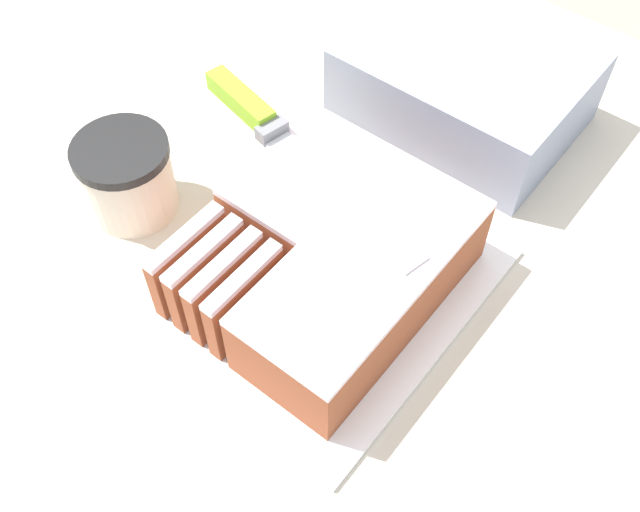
# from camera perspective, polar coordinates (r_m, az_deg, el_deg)

# --- Properties ---
(countertop) EXTENTS (1.40, 1.10, 0.91)m
(countertop) POSITION_cam_1_polar(r_m,az_deg,el_deg) (1.19, -1.81, -12.33)
(countertop) COLOR beige
(countertop) RESTS_ON ground_plane
(cake_board) EXTENTS (0.29, 0.32, 0.01)m
(cake_board) POSITION_cam_1_polar(r_m,az_deg,el_deg) (0.76, 0.00, -2.00)
(cake_board) COLOR white
(cake_board) RESTS_ON countertop
(cake) EXTENTS (0.22, 0.26, 0.08)m
(cake) POSITION_cam_1_polar(r_m,az_deg,el_deg) (0.72, 0.77, 0.14)
(cake) COLOR #994C2D
(cake) RESTS_ON cake_board
(knife) EXTENTS (0.31, 0.09, 0.02)m
(knife) POSITION_cam_1_polar(r_m,az_deg,el_deg) (0.77, -3.95, 9.81)
(knife) COLOR silver
(knife) RESTS_ON cake
(coffee_cup) EXTENTS (0.10, 0.10, 0.09)m
(coffee_cup) POSITION_cam_1_polar(r_m,az_deg,el_deg) (0.82, -14.47, 5.84)
(coffee_cup) COLOR beige
(coffee_cup) RESTS_ON countertop
(storage_box) EXTENTS (0.26, 0.20, 0.10)m
(storage_box) POSITION_cam_1_polar(r_m,az_deg,el_deg) (0.91, 10.95, 12.62)
(storage_box) COLOR #8C99B2
(storage_box) RESTS_ON countertop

